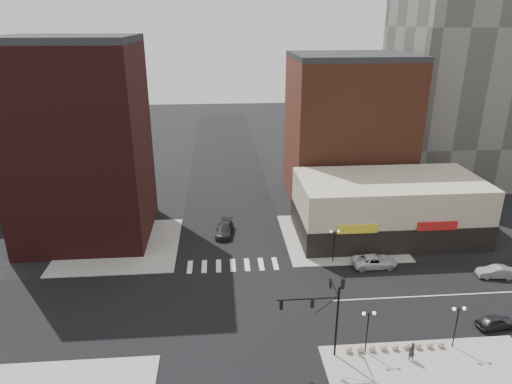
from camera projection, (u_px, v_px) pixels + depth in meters
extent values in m
plane|color=black|center=(237.00, 305.00, 46.87)|extent=(240.00, 240.00, 0.00)
cube|color=black|center=(237.00, 305.00, 46.86)|extent=(200.00, 14.00, 0.02)
cube|color=black|center=(237.00, 305.00, 46.86)|extent=(14.00, 200.00, 0.02)
cube|color=gray|center=(120.00, 245.00, 59.22)|extent=(15.00, 15.00, 0.12)
cube|color=gray|center=(339.00, 237.00, 61.48)|extent=(15.00, 15.00, 0.12)
cube|color=#361211|center=(80.00, 145.00, 58.18)|extent=(16.00, 15.00, 25.00)
cube|color=#361211|center=(30.00, 161.00, 73.91)|extent=(20.00, 18.00, 12.00)
cube|color=brown|center=(348.00, 131.00, 71.91)|extent=(18.00, 15.00, 22.00)
cube|color=beige|center=(388.00, 207.00, 61.05)|extent=(24.00, 12.00, 8.00)
cube|color=black|center=(386.00, 223.00, 61.87)|extent=(24.20, 12.20, 3.40)
cylinder|color=black|center=(337.00, 323.00, 38.62)|extent=(0.18, 0.18, 7.00)
cylinder|color=black|center=(308.00, 299.00, 37.53)|extent=(5.20, 0.11, 0.11)
cylinder|color=black|center=(326.00, 305.00, 37.90)|extent=(1.72, 0.06, 1.46)
cylinder|color=black|center=(334.00, 287.00, 39.13)|extent=(0.11, 3.00, 0.11)
cube|color=black|center=(281.00, 304.00, 37.50)|extent=(0.28, 0.18, 0.95)
sphere|color=red|center=(281.00, 301.00, 37.40)|extent=(0.16, 0.16, 0.16)
cube|color=black|center=(312.00, 303.00, 37.70)|extent=(0.28, 0.18, 0.95)
sphere|color=red|center=(313.00, 300.00, 37.60)|extent=(0.16, 0.16, 0.16)
cube|color=black|center=(331.00, 283.00, 40.48)|extent=(0.18, 0.28, 0.95)
sphere|color=red|center=(331.00, 280.00, 40.38)|extent=(0.16, 0.16, 0.16)
cube|color=black|center=(343.00, 284.00, 37.29)|extent=(0.28, 0.18, 0.95)
sphere|color=red|center=(343.00, 281.00, 37.18)|extent=(0.16, 0.16, 0.16)
cylinder|color=black|center=(367.00, 333.00, 39.52)|extent=(0.11, 0.11, 4.00)
cylinder|color=black|center=(369.00, 314.00, 38.84)|extent=(0.90, 0.06, 0.06)
sphere|color=white|center=(364.00, 314.00, 38.77)|extent=(0.32, 0.32, 0.32)
sphere|color=white|center=(374.00, 313.00, 38.84)|extent=(0.32, 0.32, 0.32)
cylinder|color=black|center=(456.00, 328.00, 40.14)|extent=(0.11, 0.11, 4.00)
cylinder|color=black|center=(459.00, 310.00, 39.46)|extent=(0.90, 0.06, 0.06)
sphere|color=white|center=(454.00, 309.00, 39.39)|extent=(0.32, 0.32, 0.32)
sphere|color=white|center=(464.00, 308.00, 39.46)|extent=(0.32, 0.32, 0.32)
cylinder|color=black|center=(334.00, 246.00, 54.50)|extent=(0.11, 0.11, 4.00)
cylinder|color=black|center=(335.00, 232.00, 53.82)|extent=(0.90, 0.06, 0.06)
sphere|color=white|center=(331.00, 231.00, 53.75)|extent=(0.32, 0.32, 0.32)
sphere|color=white|center=(338.00, 231.00, 53.82)|extent=(0.32, 0.32, 0.32)
sphere|color=gray|center=(349.00, 350.00, 40.01)|extent=(0.58, 0.58, 0.58)
sphere|color=gray|center=(360.00, 349.00, 40.09)|extent=(0.58, 0.58, 0.58)
sphere|color=gray|center=(372.00, 348.00, 40.17)|extent=(0.58, 0.58, 0.58)
sphere|color=gray|center=(384.00, 348.00, 40.25)|extent=(0.58, 0.58, 0.58)
sphere|color=gray|center=(395.00, 347.00, 40.33)|extent=(0.58, 0.58, 0.58)
sphere|color=gray|center=(407.00, 346.00, 40.42)|extent=(0.58, 0.58, 0.58)
sphere|color=gray|center=(418.00, 346.00, 40.50)|extent=(0.58, 0.58, 0.58)
sphere|color=gray|center=(429.00, 345.00, 40.58)|extent=(0.58, 0.58, 0.58)
sphere|color=gray|center=(441.00, 344.00, 40.66)|extent=(0.58, 0.58, 0.58)
imported|color=silver|center=(374.00, 261.00, 53.95)|extent=(5.31, 2.54, 1.46)
imported|color=black|center=(496.00, 322.00, 43.30)|extent=(3.92, 1.92, 1.29)
imported|color=gray|center=(496.00, 272.00, 51.76)|extent=(4.26, 1.98, 1.35)
imported|color=black|center=(225.00, 229.00, 62.05)|extent=(2.81, 5.44, 1.51)
imported|color=#262328|center=(412.00, 351.00, 38.93)|extent=(0.71, 0.54, 1.77)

